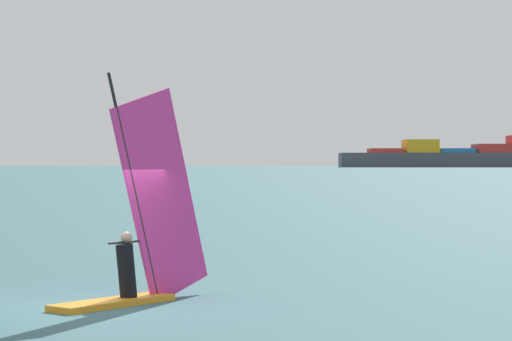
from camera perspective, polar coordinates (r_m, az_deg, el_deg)
The scene contains 2 objects.
ground_plane at distance 20.05m, azimuth -8.46°, elevation -7.13°, with size 4000.00×4000.00×0.00m, color #386066.
windsurfer at distance 20.39m, azimuth -6.22°, elevation -3.77°, with size 2.17×3.63×4.40m.
Camera 1 is at (6.48, -18.79, 2.63)m, focal length 75.46 mm.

